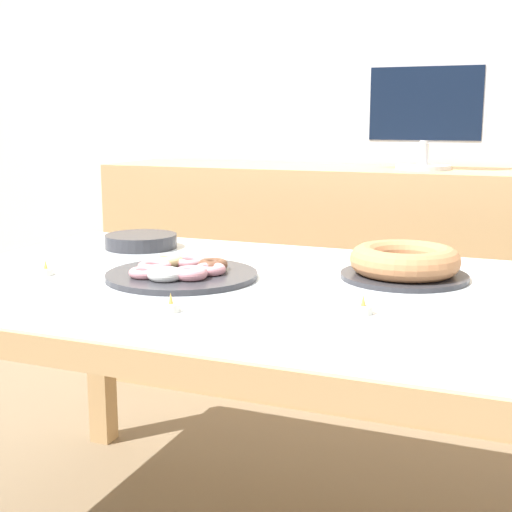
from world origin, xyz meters
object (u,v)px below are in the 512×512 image
computer_monitor (425,117)px  tealight_near_cakes (363,309)px  tealight_left_edge (46,271)px  pastry_platter (181,272)px  cake_chocolate_round (405,263)px  plate_stack (141,241)px  tealight_centre (171,306)px

computer_monitor → tealight_near_cakes: bearing=-85.4°
computer_monitor → tealight_left_edge: bearing=-118.5°
pastry_platter → tealight_left_edge: 0.34m
cake_chocolate_round → computer_monitor: bearing=97.1°
computer_monitor → cake_chocolate_round: (0.12, -0.99, -0.34)m
plate_stack → tealight_centre: bearing=-54.3°
plate_stack → tealight_near_cakes: plate_stack is taller
computer_monitor → tealight_centre: 1.52m
pastry_platter → plate_stack: bearing=133.5°
tealight_near_cakes → pastry_platter: bearing=163.2°
pastry_platter → tealight_left_edge: pastry_platter is taller
plate_stack → cake_chocolate_round: bearing=-8.6°
cake_chocolate_round → tealight_centre: size_ratio=7.55×
plate_stack → tealight_near_cakes: 0.90m
cake_chocolate_round → tealight_near_cakes: 0.34m
computer_monitor → plate_stack: computer_monitor is taller
cake_chocolate_round → pastry_platter: (-0.49, -0.20, -0.02)m
tealight_centre → pastry_platter: bearing=114.2°
computer_monitor → cake_chocolate_round: computer_monitor is taller
tealight_near_cakes → tealight_left_edge: size_ratio=1.00×
computer_monitor → pastry_platter: 1.30m
computer_monitor → tealight_left_edge: size_ratio=10.60×
cake_chocolate_round → plate_stack: bearing=171.4°
pastry_platter → cake_chocolate_round: bearing=21.7°
tealight_centre → plate_stack: bearing=125.7°
tealight_centre → tealight_left_edge: same height
tealight_left_edge → pastry_platter: bearing=16.0°
plate_stack → pastry_platter: bearing=-46.5°
cake_chocolate_round → plate_stack: size_ratio=1.44×
cake_chocolate_round → pastry_platter: size_ratio=0.83×
tealight_left_edge → computer_monitor: bearing=61.5°
pastry_platter → tealight_near_cakes: size_ratio=9.06×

